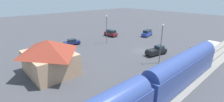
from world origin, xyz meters
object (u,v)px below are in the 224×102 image
(suv_blue, at_px, (147,33))
(pedestrian_on_platform, at_px, (190,49))
(station_building, at_px, (49,56))
(light_pole_lot_center, at_px, (107,26))
(sedan_navy, at_px, (72,42))
(suv_maroon, at_px, (111,33))
(light_pole_near_platform, at_px, (161,39))
(pickup_black, at_px, (156,51))

(suv_blue, bearing_deg, pedestrian_on_platform, 158.51)
(station_building, distance_m, pedestrian_on_platform, 31.85)
(station_building, distance_m, light_pole_lot_center, 21.63)
(station_building, bearing_deg, suv_blue, -82.99)
(pedestrian_on_platform, bearing_deg, light_pole_lot_center, 22.65)
(pedestrian_on_platform, xyz_separation_m, suv_blue, (17.69, -6.97, -0.13))
(station_building, xyz_separation_m, light_pole_lot_center, (7.60, -20.17, 1.81))
(suv_blue, height_order, sedan_navy, suv_blue)
(suv_maroon, bearing_deg, sedan_navy, 90.38)
(suv_blue, distance_m, light_pole_near_platform, 23.65)
(suv_blue, relative_size, sedan_navy, 1.09)
(pedestrian_on_platform, bearing_deg, light_pole_near_platform, 78.60)
(sedan_navy, bearing_deg, station_building, 138.24)
(station_building, distance_m, sedan_navy, 17.33)
(suv_blue, height_order, light_pole_near_platform, light_pole_near_platform)
(light_pole_near_platform, bearing_deg, light_pole_lot_center, -4.94)
(sedan_navy, bearing_deg, light_pole_lot_center, -120.77)
(suv_blue, bearing_deg, suv_maroon, 47.55)
(suv_maroon, distance_m, sedan_navy, 15.13)
(sedan_navy, bearing_deg, light_pole_near_platform, -163.49)
(pedestrian_on_platform, distance_m, light_pole_near_platform, 11.25)
(light_pole_near_platform, height_order, light_pole_lot_center, light_pole_near_platform)
(pickup_black, distance_m, light_pole_lot_center, 16.27)
(suv_blue, relative_size, light_pole_lot_center, 0.64)
(sedan_navy, bearing_deg, pickup_black, -152.08)
(pedestrian_on_platform, xyz_separation_m, light_pole_near_platform, (2.08, 10.34, 3.91))
(station_building, bearing_deg, sedan_navy, -41.76)
(station_building, xyz_separation_m, suv_maroon, (12.90, -26.56, -2.13))
(light_pole_near_platform, distance_m, light_pole_lot_center, 18.87)
(station_building, relative_size, suv_blue, 1.99)
(suv_maroon, height_order, pickup_black, suv_maroon)
(pickup_black, relative_size, light_pole_lot_center, 0.70)
(pedestrian_on_platform, bearing_deg, suv_maroon, 5.07)
(sedan_navy, bearing_deg, pedestrian_on_platform, -146.22)
(station_building, distance_m, suv_maroon, 29.61)
(suv_blue, bearing_deg, pickup_black, 132.78)
(sedan_navy, bearing_deg, suv_maroon, -89.62)
(suv_maroon, bearing_deg, pedestrian_on_platform, -174.93)
(station_building, bearing_deg, light_pole_lot_center, -69.35)
(pickup_black, relative_size, light_pole_near_platform, 0.68)
(station_building, relative_size, sedan_navy, 2.16)
(station_building, bearing_deg, suv_maroon, -64.09)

